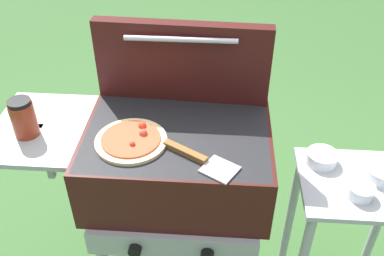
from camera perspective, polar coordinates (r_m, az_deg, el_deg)
grill at (r=1.57m, az=-2.35°, el=-4.75°), size 0.96×0.53×0.90m
grill_lid_open at (r=1.58m, az=-1.26°, el=8.63°), size 0.63×0.09×0.30m
pizza_pepperoni at (r=1.45m, az=-7.90°, el=-1.55°), size 0.24×0.24×0.04m
sauce_jar at (r=1.53m, az=-21.15°, el=1.23°), size 0.08×0.08×0.13m
spatula at (r=1.36m, az=0.94°, el=-4.05°), size 0.25×0.18×0.02m
prep_table at (r=1.82m, az=19.94°, el=-11.15°), size 0.44×0.36×0.71m
topping_bowl_near at (r=1.71m, az=23.54°, el=-5.52°), size 0.11×0.11×0.04m
topping_bowl_far at (r=1.70m, az=16.58°, el=-3.79°), size 0.12×0.12×0.04m
topping_bowl_middle at (r=1.61m, az=21.13°, el=-7.74°), size 0.09×0.09×0.04m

